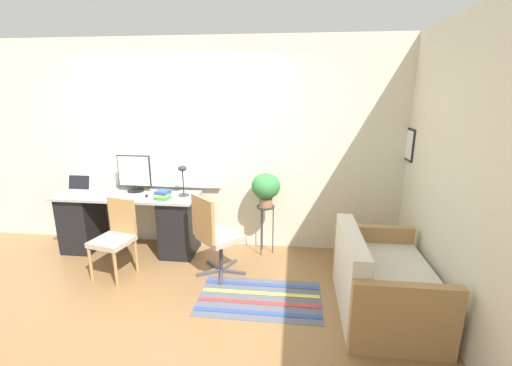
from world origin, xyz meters
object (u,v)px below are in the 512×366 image
Objects in this scene: desk_chair_wooden at (115,236)px; office_chair_swivel at (215,234)px; potted_plant at (266,187)px; laptop at (76,189)px; keyboard at (127,196)px; plant_stand at (266,213)px; monitor at (134,174)px; mouse at (147,196)px; desk_lamp at (183,174)px; book_stack at (163,195)px; couch_loveseat at (381,284)px.

office_chair_swivel reaches higher than desk_chair_wooden.
potted_plant is at bearing -87.09° from office_chair_swivel.
laptop is 0.84× the size of keyboard.
potted_plant reaches higher than office_chair_swivel.
potted_plant is at bearing 36.42° from desk_chair_wooden.
office_chair_swivel is 1.49× the size of plant_stand.
keyboard is (-0.01, -0.23, -0.23)m from monitor.
plant_stand is (0.52, 0.62, 0.05)m from office_chair_swivel.
desk_lamp is (0.44, 0.11, 0.26)m from mouse.
laptop reaches higher than desk_chair_wooden.
office_chair_swivel reaches higher than mouse.
potted_plant reaches higher than book_stack.
laptop reaches higher than plant_stand.
monitor is 0.75× the size of plant_stand.
potted_plant reaches higher than couch_loveseat.
keyboard is 3.10m from couch_loveseat.
book_stack reaches higher than keyboard.
office_chair_swivel is at bearing -27.91° from monitor.
desk_chair_wooden is 1.79m from plant_stand.
keyboard is at bearing 73.15° from couch_loveseat.
plant_stand is at bearing 5.11° from desk_lamp.
desk_chair_wooden is 0.91× the size of office_chair_swivel.
couch_loveseat is at bearing -21.02° from monitor.
mouse is 0.09× the size of plant_stand.
couch_loveseat is at bearing -152.71° from office_chair_swivel.
monitor is 2.55× the size of book_stack.
potted_plant reaches higher than mouse.
laptop is 0.25× the size of couch_loveseat.
desk_chair_wooden is at bearing 82.45° from couch_loveseat.
desk_lamp is (0.69, -0.11, 0.03)m from monitor.
desk_chair_wooden is at bearing -156.13° from plant_stand.
mouse is 0.07× the size of desk_chair_wooden.
office_chair_swivel is at bearing -130.17° from plant_stand.
office_chair_swivel is at bearing -18.34° from keyboard.
laptop is 2.48m from plant_stand.
desk_lamp is at bearing 14.41° from mouse.
monitor is at bearing 170.87° from desk_lamp.
laptop is 0.49× the size of plant_stand.
laptop is 1.07m from desk_chair_wooden.
keyboard is 0.75m from desk_lamp.
couch_loveseat is (2.67, -0.90, -0.51)m from mouse.
monitor is at bearing 137.54° from mouse.
plant_stand is 0.34m from potted_plant.
potted_plant reaches higher than desk_chair_wooden.
desk_lamp is at bearing -2.64° from office_chair_swivel.
keyboard is 1.74m from potted_plant.
plant_stand is (1.47, 0.21, -0.24)m from mouse.
laptop is at bearing 75.09° from couch_loveseat.
keyboard is 0.49m from book_stack.
office_chair_swivel reaches higher than keyboard.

